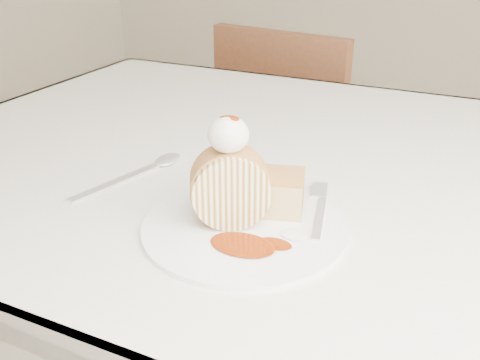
% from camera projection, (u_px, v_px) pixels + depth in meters
% --- Properties ---
extents(table, '(1.40, 0.90, 0.75)m').
position_uv_depth(table, '(335.00, 220.00, 0.82)').
color(table, silver).
rests_on(table, ground).
extents(chair_far, '(0.45, 0.45, 0.83)m').
position_uv_depth(chair_far, '(293.00, 150.00, 1.57)').
color(chair_far, brown).
rests_on(chair_far, ground).
extents(plate, '(0.29, 0.29, 0.01)m').
position_uv_depth(plate, '(244.00, 227.00, 0.62)').
color(plate, white).
rests_on(plate, table).
extents(roulade_slice, '(0.10, 0.09, 0.09)m').
position_uv_depth(roulade_slice, '(230.00, 187.00, 0.61)').
color(roulade_slice, beige).
rests_on(roulade_slice, plate).
extents(cake_chunk, '(0.06, 0.06, 0.04)m').
position_uv_depth(cake_chunk, '(281.00, 195.00, 0.64)').
color(cake_chunk, '#B87545').
rests_on(cake_chunk, plate).
extents(whipped_cream, '(0.05, 0.05, 0.04)m').
position_uv_depth(whipped_cream, '(228.00, 135.00, 0.58)').
color(whipped_cream, white).
rests_on(whipped_cream, roulade_slice).
extents(caramel_drizzle, '(0.02, 0.02, 0.01)m').
position_uv_depth(caramel_drizzle, '(229.00, 114.00, 0.57)').
color(caramel_drizzle, '#6D2004').
rests_on(caramel_drizzle, whipped_cream).
extents(caramel_pool, '(0.08, 0.07, 0.00)m').
position_uv_depth(caramel_pool, '(242.00, 245.00, 0.58)').
color(caramel_pool, '#6D2004').
rests_on(caramel_pool, plate).
extents(fork, '(0.05, 0.14, 0.00)m').
position_uv_depth(fork, '(319.00, 218.00, 0.63)').
color(fork, silver).
rests_on(fork, plate).
extents(spoon, '(0.07, 0.18, 0.00)m').
position_uv_depth(spoon, '(116.00, 183.00, 0.73)').
color(spoon, silver).
rests_on(spoon, table).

